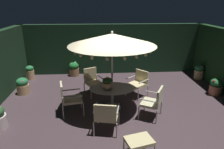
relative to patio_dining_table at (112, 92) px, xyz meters
The scene contains 16 objects.
ground_plane 0.64m from the patio_dining_table, 24.43° to the right, with size 8.63×7.76×0.02m, color #413337.
hedge_backdrop_rear 3.67m from the patio_dining_table, 85.84° to the left, with size 8.63×0.30×2.33m, color #18331E.
patio_dining_table is the anchor object (origin of this frame).
patio_umbrella 1.69m from the patio_dining_table, 128.56° to the right, with size 2.62×2.62×2.50m.
centerpiece_planter 0.43m from the patio_dining_table, 144.25° to the right, with size 0.34×0.34×0.42m.
patio_chair_north 1.37m from the patio_dining_table, 100.44° to the right, with size 0.73×0.71×0.91m.
patio_chair_northeast 1.37m from the patio_dining_table, 29.24° to the right, with size 0.80×0.83×0.96m.
patio_chair_east 1.37m from the patio_dining_table, 40.57° to the left, with size 0.84×0.84×0.94m.
patio_chair_southeast 1.38m from the patio_dining_table, 118.54° to the left, with size 0.78×0.79×0.96m.
patio_chair_south 1.38m from the patio_dining_table, 168.42° to the right, with size 0.73×0.69×1.02m.
ottoman_footrest 2.28m from the patio_dining_table, 78.51° to the right, with size 0.69×0.59×0.41m.
potted_plant_right_far 3.56m from the patio_dining_table, 157.63° to the left, with size 0.45×0.45×0.63m.
potted_plant_left_far 4.55m from the patio_dining_table, 140.01° to the left, with size 0.34×0.37×0.62m.
potted_plant_back_left 3.62m from the patio_dining_table, 115.67° to the left, with size 0.45×0.45×0.63m.
potted_plant_back_center 4.00m from the patio_dining_table, 11.04° to the left, with size 0.43×0.43×0.62m.
potted_plant_right_near 4.76m from the patio_dining_table, 30.77° to the left, with size 0.41×0.41×0.66m.
Camera 1 is at (-0.68, -5.86, 3.30)m, focal length 32.89 mm.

